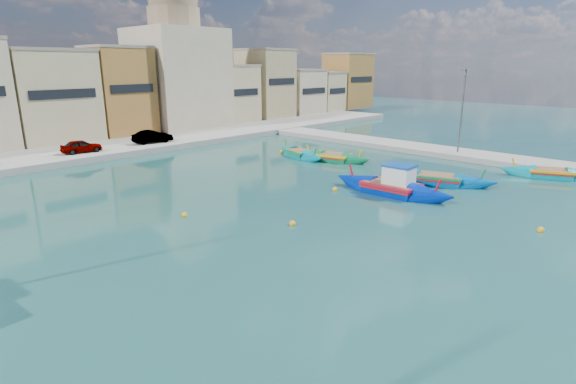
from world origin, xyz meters
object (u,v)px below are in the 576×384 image
quay_street_lamp (462,110)px  luzzu_cyan_south (550,174)px  luzzu_blue_cabin (392,188)px  luzzu_green (333,158)px  luzzu_blue_south (437,180)px  church_block (177,64)px  luzzu_cyan_mid (300,154)px

quay_street_lamp → luzzu_cyan_south: bearing=-106.2°
luzzu_cyan_south → quay_street_lamp: bearing=73.8°
luzzu_blue_cabin → luzzu_green: size_ratio=1.24×
luzzu_green → luzzu_blue_south: bearing=-95.7°
luzzu_blue_south → luzzu_green: bearing=84.3°
luzzu_blue_south → luzzu_cyan_south: (7.77, -5.45, -0.01)m
luzzu_blue_south → luzzu_cyan_south: luzzu_blue_south is taller
church_block → luzzu_cyan_south: size_ratio=2.55×
luzzu_cyan_mid → luzzu_blue_south: 13.80m
luzzu_cyan_mid → luzzu_blue_south: bearing=-91.7°
luzzu_blue_south → luzzu_cyan_south: bearing=-35.0°
quay_street_lamp → luzzu_cyan_south: (-2.44, -8.39, -4.09)m
luzzu_green → luzzu_cyan_south: (6.74, -15.74, 0.01)m
luzzu_green → luzzu_blue_south: 10.35m
luzzu_cyan_mid → luzzu_cyan_south: luzzu_cyan_south is taller
quay_street_lamp → luzzu_blue_cabin: quay_street_lamp is taller
luzzu_blue_cabin → luzzu_cyan_mid: size_ratio=1.18×
church_block → luzzu_blue_south: church_block is taller
luzzu_cyan_mid → luzzu_cyan_south: 20.60m
luzzu_cyan_mid → luzzu_cyan_south: (7.36, -19.25, 0.01)m
luzzu_blue_cabin → church_block: bearing=78.4°
church_block → quay_street_lamp: 35.04m
luzzu_blue_cabin → luzzu_cyan_south: bearing=-27.5°
church_block → luzzu_green: size_ratio=2.62×
church_block → luzzu_cyan_mid: (-2.36, -23.15, -8.18)m
church_block → luzzu_blue_south: bearing=-94.3°
church_block → luzzu_blue_south: 37.94m
luzzu_blue_cabin → luzzu_green: 10.88m
quay_street_lamp → luzzu_cyan_mid: size_ratio=1.05×
luzzu_blue_cabin → luzzu_blue_south: size_ratio=1.05×
luzzu_cyan_south → church_block: bearing=96.7°
luzzu_blue_south → luzzu_cyan_south: 9.49m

